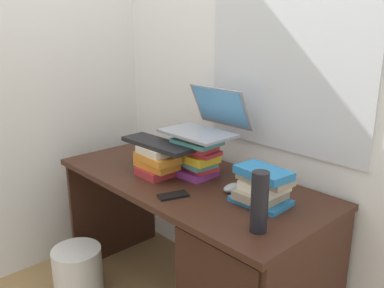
% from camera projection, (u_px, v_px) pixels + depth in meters
% --- Properties ---
extents(wall_back, '(6.00, 0.06, 2.60)m').
position_uv_depth(wall_back, '(242.00, 58.00, 2.13)').
color(wall_back, white).
rests_on(wall_back, ground).
extents(wall_left, '(0.05, 6.00, 2.60)m').
position_uv_depth(wall_left, '(85.00, 52.00, 2.56)').
color(wall_left, silver).
rests_on(wall_left, ground).
extents(desk, '(1.44, 0.67, 0.73)m').
position_uv_depth(desk, '(239.00, 269.00, 1.87)').
color(desk, '#381E14').
rests_on(desk, ground).
extents(book_stack_tall, '(0.24, 0.18, 0.22)m').
position_uv_depth(book_stack_tall, '(197.00, 155.00, 2.05)').
color(book_stack_tall, '#8C338C').
rests_on(book_stack_tall, desk).
extents(book_stack_keyboard_riser, '(0.25, 0.18, 0.16)m').
position_uv_depth(book_stack_keyboard_riser, '(158.00, 161.00, 2.07)').
color(book_stack_keyboard_riser, '#B22D33').
rests_on(book_stack_keyboard_riser, desk).
extents(book_stack_side, '(0.26, 0.19, 0.16)m').
position_uv_depth(book_stack_side, '(263.00, 187.00, 1.74)').
color(book_stack_side, '#2672B2').
rests_on(book_stack_side, desk).
extents(laptop, '(0.36, 0.33, 0.22)m').
position_uv_depth(laptop, '(207.00, 122.00, 2.05)').
color(laptop, gray).
rests_on(laptop, book_stack_tall).
extents(keyboard, '(0.43, 0.16, 0.02)m').
position_uv_depth(keyboard, '(158.00, 144.00, 2.05)').
color(keyboard, black).
rests_on(keyboard, book_stack_keyboard_riser).
extents(computer_mouse, '(0.06, 0.10, 0.04)m').
position_uv_depth(computer_mouse, '(233.00, 188.00, 1.89)').
color(computer_mouse, '#A5A8AD').
rests_on(computer_mouse, desk).
extents(mug, '(0.11, 0.07, 0.10)m').
position_uv_depth(mug, '(145.00, 146.00, 2.42)').
color(mug, white).
rests_on(mug, desk).
extents(water_bottle, '(0.07, 0.07, 0.24)m').
position_uv_depth(water_bottle, '(259.00, 202.00, 1.50)').
color(water_bottle, black).
rests_on(water_bottle, desk).
extents(cell_phone, '(0.11, 0.15, 0.01)m').
position_uv_depth(cell_phone, '(173.00, 195.00, 1.84)').
color(cell_phone, black).
rests_on(cell_phone, desk).
extents(wastebasket, '(0.27, 0.27, 0.29)m').
position_uv_depth(wastebasket, '(78.00, 272.00, 2.27)').
color(wastebasket, silver).
rests_on(wastebasket, ground).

